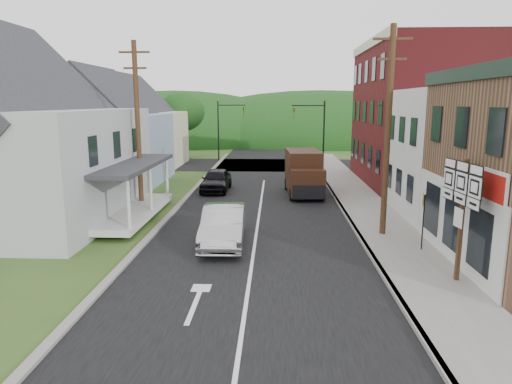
# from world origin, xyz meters

# --- Properties ---
(ground) EXTENTS (120.00, 120.00, 0.00)m
(ground) POSITION_xyz_m (0.00, 0.00, 0.00)
(ground) COLOR #2D4719
(ground) RESTS_ON ground
(road) EXTENTS (9.00, 90.00, 0.02)m
(road) POSITION_xyz_m (0.00, 10.00, 0.00)
(road) COLOR black
(road) RESTS_ON ground
(cross_road) EXTENTS (60.00, 9.00, 0.02)m
(cross_road) POSITION_xyz_m (0.00, 27.00, 0.00)
(cross_road) COLOR black
(cross_road) RESTS_ON ground
(sidewalk_right) EXTENTS (2.80, 55.00, 0.15)m
(sidewalk_right) POSITION_xyz_m (5.90, 8.00, 0.07)
(sidewalk_right) COLOR slate
(sidewalk_right) RESTS_ON ground
(curb_right) EXTENTS (0.20, 55.00, 0.15)m
(curb_right) POSITION_xyz_m (4.55, 8.00, 0.07)
(curb_right) COLOR slate
(curb_right) RESTS_ON ground
(curb_left) EXTENTS (0.30, 55.00, 0.12)m
(curb_left) POSITION_xyz_m (-4.65, 8.00, 0.06)
(curb_left) COLOR slate
(curb_left) RESTS_ON ground
(storefront_white) EXTENTS (8.00, 7.00, 6.50)m
(storefront_white) POSITION_xyz_m (11.30, 7.50, 3.25)
(storefront_white) COLOR silver
(storefront_white) RESTS_ON ground
(storefront_red) EXTENTS (8.00, 12.00, 10.00)m
(storefront_red) POSITION_xyz_m (11.30, 17.00, 5.00)
(storefront_red) COLOR maroon
(storefront_red) RESTS_ON ground
(house_gray) EXTENTS (10.20, 12.24, 8.35)m
(house_gray) POSITION_xyz_m (-12.00, 6.00, 4.23)
(house_gray) COLOR #A6A9AB
(house_gray) RESTS_ON ground
(house_blue) EXTENTS (7.14, 8.16, 7.28)m
(house_blue) POSITION_xyz_m (-11.00, 17.00, 3.69)
(house_blue) COLOR #8097AF
(house_blue) RESTS_ON ground
(house_cream) EXTENTS (7.14, 8.16, 7.28)m
(house_cream) POSITION_xyz_m (-11.50, 26.00, 3.69)
(house_cream) COLOR beige
(house_cream) RESTS_ON ground
(utility_pole_right) EXTENTS (1.60, 0.26, 9.00)m
(utility_pole_right) POSITION_xyz_m (5.60, 3.50, 4.66)
(utility_pole_right) COLOR #472D19
(utility_pole_right) RESTS_ON ground
(utility_pole_left) EXTENTS (1.60, 0.26, 9.00)m
(utility_pole_left) POSITION_xyz_m (-6.50, 8.00, 4.66)
(utility_pole_left) COLOR #472D19
(utility_pole_left) RESTS_ON ground
(traffic_signal_right) EXTENTS (2.87, 0.20, 6.00)m
(traffic_signal_right) POSITION_xyz_m (4.30, 23.50, 3.76)
(traffic_signal_right) COLOR black
(traffic_signal_right) RESTS_ON ground
(traffic_signal_left) EXTENTS (2.87, 0.20, 6.00)m
(traffic_signal_left) POSITION_xyz_m (-4.30, 30.50, 3.76)
(traffic_signal_left) COLOR black
(traffic_signal_left) RESTS_ON ground
(tree_left_c) EXTENTS (5.80, 5.80, 8.41)m
(tree_left_c) POSITION_xyz_m (-19.00, 20.00, 5.94)
(tree_left_c) COLOR #382616
(tree_left_c) RESTS_ON ground
(tree_left_d) EXTENTS (4.80, 4.80, 6.94)m
(tree_left_d) POSITION_xyz_m (-9.00, 32.00, 4.88)
(tree_left_d) COLOR #382616
(tree_left_d) RESTS_ON ground
(forested_ridge) EXTENTS (90.00, 30.00, 16.00)m
(forested_ridge) POSITION_xyz_m (0.00, 55.00, 0.00)
(forested_ridge) COLOR black
(forested_ridge) RESTS_ON ground
(silver_sedan) EXTENTS (1.87, 4.92, 1.60)m
(silver_sedan) POSITION_xyz_m (-1.30, 2.07, 0.80)
(silver_sedan) COLOR #A6A6AB
(silver_sedan) RESTS_ON ground
(dark_sedan) EXTENTS (1.88, 4.40, 1.48)m
(dark_sedan) POSITION_xyz_m (-3.11, 13.73, 0.74)
(dark_sedan) COLOR black
(dark_sedan) RESTS_ON ground
(delivery_van) EXTENTS (2.36, 5.16, 2.82)m
(delivery_van) POSITION_xyz_m (2.66, 12.69, 1.43)
(delivery_van) COLOR black
(delivery_van) RESTS_ON ground
(route_sign_cluster) EXTENTS (0.32, 2.26, 3.96)m
(route_sign_cluster) POSITION_xyz_m (6.71, -1.87, 2.72)
(route_sign_cluster) COLOR #472D19
(route_sign_cluster) RESTS_ON sidewalk_right
(warning_sign) EXTENTS (0.24, 0.61, 2.35)m
(warning_sign) POSITION_xyz_m (6.59, 1.28, 1.65)
(warning_sign) COLOR black
(warning_sign) RESTS_ON sidewalk_right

